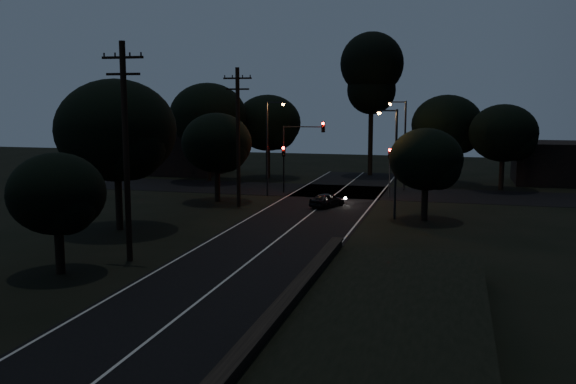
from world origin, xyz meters
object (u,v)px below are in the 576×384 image
Objects in this scene: utility_pole_far at (238,135)px; streetlight_c at (393,156)px; signal_mast at (302,144)px; tall_pine at (372,72)px; car at (327,200)px; streetlight_a at (269,141)px; utility_pole_mid at (126,149)px; streetlight_b at (403,139)px; signal_right at (390,163)px; signal_left at (284,161)px.

utility_pole_far reaches higher than streetlight_c.
streetlight_c reaches higher than signal_mast.
car is at bearing -91.10° from tall_pine.
tall_pine is 16.86m from signal_mast.
streetlight_a is 13.72m from streetlight_c.
tall_pine is at bearing 80.07° from utility_pole_mid.
streetlight_c is at bearing -35.69° from streetlight_a.
streetlight_b is at bearing -89.34° from car.
signal_right is at bearing 97.02° from streetlight_c.
signal_right is 7.94m from car.
tall_pine is at bearing 103.49° from signal_right.
signal_left is 0.66× the size of signal_mast.
signal_left is at bearing 86.79° from utility_pole_mid.
signal_right is at bearing -76.51° from tall_pine.
utility_pole_far reaches higher than car.
utility_pole_far is 2.56× the size of signal_right.
tall_pine is 1.90× the size of streetlight_b.
signal_left is at bearing 136.24° from streetlight_c.
streetlight_b is 12.19m from car.
tall_pine reaches higher than signal_mast.
tall_pine is 23.86m from car.
utility_pole_far is (0.00, 17.00, -0.25)m from utility_pole_mid.
streetlight_b reaches higher than signal_mast.
car is (5.19, -6.46, -2.28)m from signal_left.
streetlight_c is (10.43, -9.99, 1.51)m from signal_left.
streetlight_b is at bearing 46.70° from utility_pole_far.
signal_right is 1.25× the size of car.
streetlight_a is at bearing -12.30° from car.
signal_right is (9.20, 0.00, 0.00)m from signal_left.
utility_pole_far is at bearing 37.92° from car.
signal_right is at bearing -0.03° from signal_mast.
utility_pole_mid is at bearing -99.93° from tall_pine.
utility_pole_far reaches higher than signal_mast.
streetlight_c is (11.14, -8.00, -0.29)m from streetlight_a.
streetlight_b is at bearing 22.05° from signal_left.
utility_pole_mid is 25.22m from signal_mast.
utility_pole_mid is 2.68× the size of signal_left.
signal_mast reaches higher than car.
streetlight_c is (11.83, 15.00, -1.39)m from utility_pole_mid.
streetlight_a reaches higher than streetlight_c.
streetlight_b is 1.07× the size of streetlight_c.
tall_pine is at bearing -66.19° from car.
tall_pine reaches higher than car.
streetlight_a is at bearing 83.41° from utility_pole_far.
signal_right is 10.18m from streetlight_c.
utility_pole_far is 2.56× the size of signal_left.
streetlight_a is (-6.31, -17.00, -6.30)m from tall_pine.
signal_right is 7.66m from signal_mast.
signal_mast is (3.09, 24.99, -1.40)m from utility_pole_mid.
utility_pole_mid is at bearing 95.32° from car.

